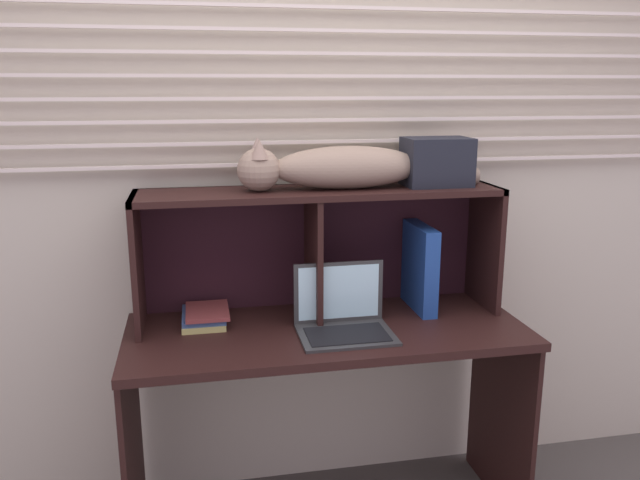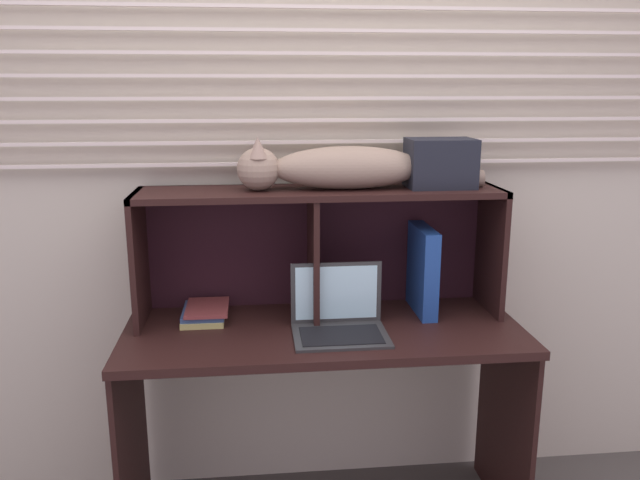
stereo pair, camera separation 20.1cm
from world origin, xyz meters
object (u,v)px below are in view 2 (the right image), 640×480
Objects in this scene: laptop at (339,319)px; storage_box at (440,163)px; binder_upright at (423,270)px; cat at (335,168)px; book_stack at (205,312)px.

laptop is 0.66m from storage_box.
storage_box is at bearing 0.00° from binder_upright.
laptop is at bearing -155.12° from storage_box.
cat is at bearing 87.99° from laptop.
book_stack is at bearing -179.88° from storage_box.
cat is at bearing 180.00° from storage_box.
cat reaches higher than binder_upright.
book_stack is 1.00m from storage_box.
binder_upright is 1.37× the size of storage_box.
binder_upright is (0.33, 0.00, -0.38)m from cat.
cat reaches higher than laptop.
laptop is 1.51× the size of book_stack.
laptop is (-0.01, -0.18, -0.49)m from cat.
binder_upright is 1.52× the size of book_stack.
book_stack is at bearing -179.88° from binder_upright.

